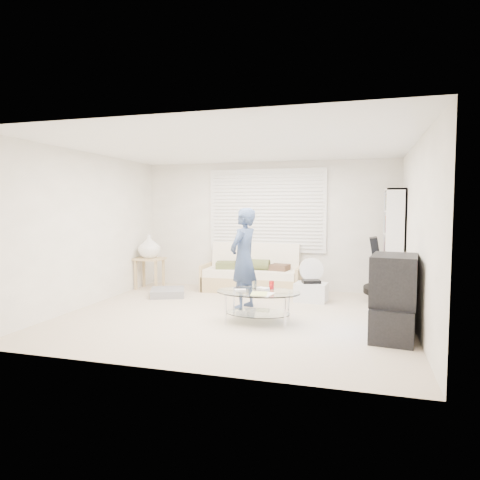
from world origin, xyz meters
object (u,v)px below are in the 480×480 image
(futon_sofa, at_px, (252,276))
(coffee_table, at_px, (258,297))
(tv_unit, at_px, (394,297))
(bookshelf, at_px, (393,246))

(futon_sofa, height_order, coffee_table, futon_sofa)
(futon_sofa, height_order, tv_unit, tv_unit)
(tv_unit, height_order, coffee_table, tv_unit)
(bookshelf, distance_m, coffee_table, 2.78)
(futon_sofa, bearing_deg, bookshelf, -4.58)
(bookshelf, xyz_separation_m, coffee_table, (-1.90, -1.94, -0.61))
(futon_sofa, bearing_deg, tv_unit, -44.42)
(bookshelf, distance_m, tv_unit, 2.20)
(bookshelf, bearing_deg, tv_unit, -93.33)
(tv_unit, relative_size, coffee_table, 0.84)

